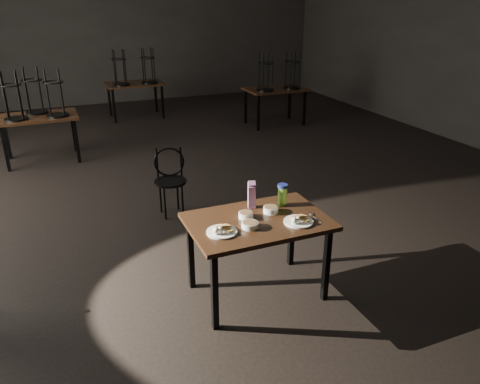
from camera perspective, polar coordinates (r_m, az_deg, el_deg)
name	(u,v)px	position (r m, az deg, el deg)	size (l,w,h in m)	color
room	(194,11)	(6.33, -5.60, 21.06)	(12.00, 12.04, 3.22)	black
main_table	(258,228)	(4.07, 2.18, -4.36)	(1.20, 0.80, 0.75)	black
plate_left	(222,230)	(3.80, -2.26, -4.70)	(0.25, 0.25, 0.08)	white
plate_right	(298,220)	(4.00, 7.14, -3.43)	(0.25, 0.25, 0.08)	white
bowl_near	(246,215)	(4.05, 0.72, -2.81)	(0.13, 0.13, 0.05)	white
bowl_far	(271,209)	(4.15, 3.76, -2.14)	(0.13, 0.13, 0.05)	white
bowl_big	(250,225)	(3.88, 1.22, -4.02)	(0.14, 0.14, 0.05)	white
juice_carton	(252,195)	(4.21, 1.42, -0.38)	(0.08, 0.08, 0.26)	#831775
water_bottle	(282,195)	(4.27, 5.19, -0.32)	(0.10, 0.10, 0.21)	#83CC3C
spoon	(312,215)	(4.15, 8.80, -2.76)	(0.04, 0.20, 0.01)	silver
bentwood_chair	(170,176)	(5.78, -8.54, 1.96)	(0.42, 0.41, 0.82)	black
bg_table_left	(37,114)	(8.15, -23.50, 8.69)	(1.20, 0.80, 1.48)	black
bg_table_right	(276,89)	(9.77, 4.41, 12.46)	(1.20, 0.80, 1.48)	black
bg_table_far	(135,83)	(10.59, -12.73, 12.82)	(1.20, 0.80, 1.48)	black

